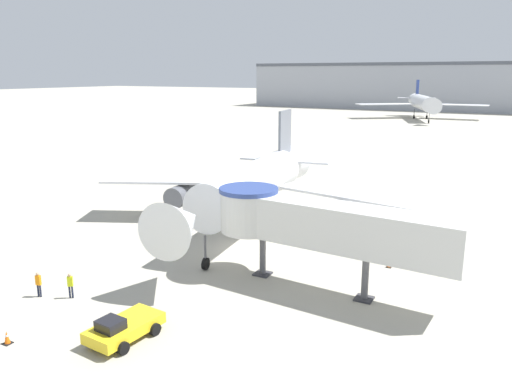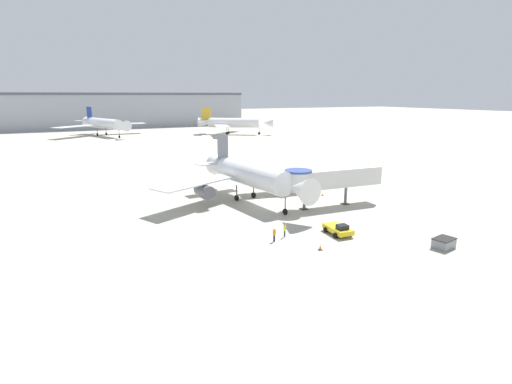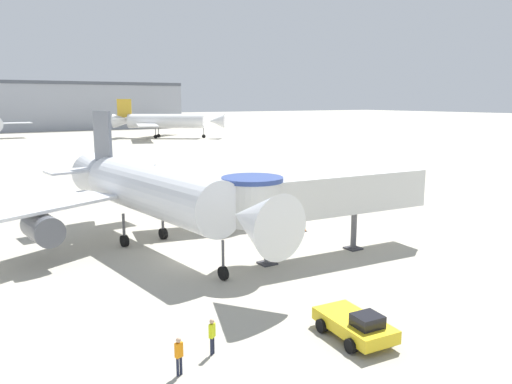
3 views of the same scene
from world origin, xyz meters
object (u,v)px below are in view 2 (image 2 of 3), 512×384
Objects in this scene: pushback_tug_yellow at (338,229)px; main_airplane at (250,175)px; ground_crew_marshaller at (285,229)px; background_jet_gold_tail at (232,123)px; traffic_cone_starboard_wing at (323,194)px; jet_bridge at (326,179)px; service_container_gray at (444,243)px; ground_crew_wing_walker at (274,234)px; background_jet_blue_tail at (103,124)px; traffic_cone_apron_front at (320,247)px.

main_airplane is at bearing 102.81° from pushback_tug_yellow.
ground_crew_marshaller is 0.05× the size of background_jet_gold_tail.
ground_crew_marshaller is (-16.26, -14.77, 0.68)m from traffic_cone_starboard_wing.
service_container_gray is (1.77, -20.06, -3.89)m from jet_bridge.
service_container_gray is (7.89, -8.97, -0.11)m from pushback_tug_yellow.
jet_bridge is 20.51m from service_container_gray.
main_airplane is at bearing 169.31° from traffic_cone_starboard_wing.
ground_crew_wing_walker is at bearing -142.53° from jet_bridge.
traffic_cone_starboard_wing is at bearing 64.23° from pushback_tug_yellow.
background_jet_blue_tail is at bearing -103.34° from ground_crew_wing_walker.
background_jet_blue_tail reaches higher than background_jet_gold_tail.
jet_bridge is 22.75× the size of traffic_cone_apron_front.
traffic_cone_starboard_wing is at bearing -161.21° from background_jet_gold_tail.
main_airplane is at bearing -137.12° from ground_crew_marshaller.
service_container_gray reaches higher than traffic_cone_starboard_wing.
ground_crew_wing_walker is (-3.34, 4.63, 0.61)m from traffic_cone_apron_front.
ground_crew_wing_walker is at bearing -12.09° from ground_crew_marshaller.
service_container_gray reaches higher than traffic_cone_apron_front.
background_jet_blue_tail reaches higher than main_airplane.
pushback_tug_yellow is 2.57× the size of ground_crew_wing_walker.
background_jet_gold_tail is at bearing 76.86° from service_container_gray.
main_airplane is 13.55m from traffic_cone_starboard_wing.
pushback_tug_yellow is at bearing -163.41° from background_jet_gold_tail.
service_container_gray is at bearing -159.14° from background_jet_gold_tail.
pushback_tug_yellow reaches higher than traffic_cone_apron_front.
main_airplane is 53.36× the size of traffic_cone_starboard_wing.
ground_crew_marshaller reaches higher than traffic_cone_starboard_wing.
ground_crew_wing_walker is at bearing -139.37° from traffic_cone_starboard_wing.
jet_bridge is at bearing -49.98° from main_airplane.
pushback_tug_yellow is (-6.12, -11.09, -3.78)m from jet_bridge.
main_airplane is 19.90m from pushback_tug_yellow.
background_jet_gold_tail reaches higher than ground_crew_marshaller.
pushback_tug_yellow is 5.88× the size of traffic_cone_apron_front.
jet_bridge reaches higher than traffic_cone_apron_front.
traffic_cone_apron_front is 5.67m from ground_crew_marshaller.
jet_bridge reaches higher than ground_crew_wing_walker.
traffic_cone_apron_front is at bearing -142.74° from pushback_tug_yellow.
traffic_cone_starboard_wing is 0.36× the size of ground_crew_wing_walker.
traffic_cone_starboard_wing is 0.36× the size of ground_crew_marshaller.
jet_bridge reaches higher than service_container_gray.
background_jet_gold_tail is at bearing -125.88° from ground_crew_wing_walker.
service_container_gray is (10.80, -28.33, -3.73)m from main_airplane.
ground_crew_marshaller is at bearing 142.15° from service_container_gray.
main_airplane is 23.07m from traffic_cone_apron_front.
ground_crew_wing_walker reaches higher than traffic_cone_starboard_wing.
main_airplane is 19.14× the size of ground_crew_marshaller.
ground_crew_marshaller reaches higher than ground_crew_wing_walker.
service_container_gray is 14.14m from traffic_cone_apron_front.
main_airplane is at bearing 141.12° from jet_bridge.
service_container_gray is 152.92m from background_jet_blue_tail.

